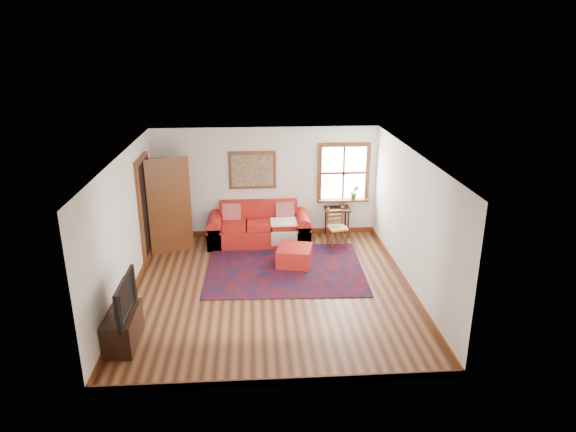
{
  "coord_description": "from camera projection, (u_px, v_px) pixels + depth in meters",
  "views": [
    {
      "loc": [
        -0.28,
        -8.38,
        4.38
      ],
      "look_at": [
        0.35,
        0.6,
        1.2
      ],
      "focal_mm": 32.0,
      "sensor_mm": 36.0,
      "label": 1
    }
  ],
  "objects": [
    {
      "name": "ground",
      "position": [
        271.0,
        289.0,
        9.36
      ],
      "size": [
        5.5,
        5.5,
        0.0
      ],
      "primitive_type": "plane",
      "color": "#422011",
      "rests_on": "ground"
    },
    {
      "name": "ladder_back_chair",
      "position": [
        336.0,
        226.0,
        11.21
      ],
      "size": [
        0.46,
        0.44,
        0.83
      ],
      "color": "tan",
      "rests_on": "ground"
    },
    {
      "name": "television",
      "position": [
        119.0,
        298.0,
        7.38
      ],
      "size": [
        0.13,
        1.03,
        0.59
      ],
      "primitive_type": "imported",
      "rotation": [
        0.0,
        0.0,
        1.57
      ],
      "color": "black",
      "rests_on": "media_cabinet"
    },
    {
      "name": "red_ottoman",
      "position": [
        294.0,
        256.0,
        10.3
      ],
      "size": [
        0.79,
        0.79,
        0.38
      ],
      "primitive_type": "cube",
      "rotation": [
        0.0,
        0.0,
        -0.21
      ],
      "color": "#B01C16",
      "rests_on": "ground"
    },
    {
      "name": "candle_hurricane",
      "position": [
        130.0,
        296.0,
        7.88
      ],
      "size": [
        0.12,
        0.12,
        0.18
      ],
      "color": "silver",
      "rests_on": "media_cabinet"
    },
    {
      "name": "doorway",
      "position": [
        160.0,
        206.0,
        10.53
      ],
      "size": [
        0.89,
        1.08,
        2.14
      ],
      "color": "black",
      "rests_on": "ground"
    },
    {
      "name": "persian_rug",
      "position": [
        285.0,
        269.0,
        10.16
      ],
      "size": [
        3.14,
        2.55,
        0.02
      ],
      "primitive_type": "cube",
      "rotation": [
        0.0,
        0.0,
        -0.03
      ],
      "color": "#4F0B0F",
      "rests_on": "ground"
    },
    {
      "name": "media_cabinet",
      "position": [
        123.0,
        328.0,
        7.64
      ],
      "size": [
        0.42,
        0.93,
        0.51
      ],
      "primitive_type": "cube",
      "color": "black",
      "rests_on": "ground"
    },
    {
      "name": "side_table",
      "position": [
        337.0,
        213.0,
        11.66
      ],
      "size": [
        0.56,
        0.42,
        0.68
      ],
      "color": "black",
      "rests_on": "ground"
    },
    {
      "name": "framed_artwork",
      "position": [
        252.0,
        170.0,
        11.38
      ],
      "size": [
        1.05,
        0.07,
        0.85
      ],
      "color": "#633015",
      "rests_on": "ground"
    },
    {
      "name": "room_envelope",
      "position": [
        270.0,
        203.0,
        8.82
      ],
      "size": [
        5.04,
        5.54,
        2.52
      ],
      "color": "silver",
      "rests_on": "ground"
    },
    {
      "name": "red_leather_sofa",
      "position": [
        259.0,
        229.0,
        11.43
      ],
      "size": [
        2.24,
        0.93,
        0.88
      ],
      "color": "#B01C16",
      "rests_on": "ground"
    },
    {
      "name": "window",
      "position": [
        345.0,
        179.0,
        11.58
      ],
      "size": [
        1.18,
        0.2,
        1.38
      ],
      "color": "white",
      "rests_on": "ground"
    }
  ]
}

